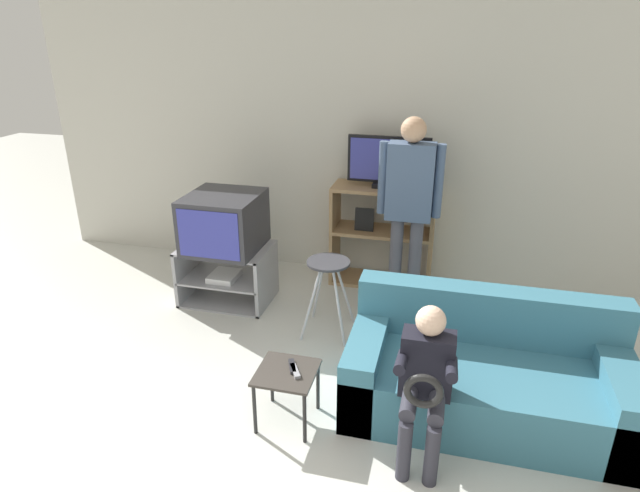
# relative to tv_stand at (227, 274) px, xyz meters

# --- Properties ---
(wall_back) EXTENTS (6.40, 0.06, 2.60)m
(wall_back) POSITION_rel_tv_stand_xyz_m (0.92, 0.97, 1.04)
(wall_back) COLOR beige
(wall_back) RESTS_ON ground_plane
(tv_stand) EXTENTS (0.80, 0.55, 0.52)m
(tv_stand) POSITION_rel_tv_stand_xyz_m (0.00, 0.00, 0.00)
(tv_stand) COLOR #939399
(tv_stand) RESTS_ON ground_plane
(television_main) EXTENTS (0.62, 0.65, 0.49)m
(television_main) POSITION_rel_tv_stand_xyz_m (0.01, -0.01, 0.51)
(television_main) COLOR #2D2D33
(television_main) RESTS_ON tv_stand
(media_shelf) EXTENTS (0.96, 0.39, 0.98)m
(media_shelf) POSITION_rel_tv_stand_xyz_m (1.31, 0.71, 0.24)
(media_shelf) COLOR #9E7A51
(media_shelf) RESTS_ON ground_plane
(television_flat) EXTENTS (0.75, 0.20, 0.47)m
(television_flat) POSITION_rel_tv_stand_xyz_m (1.33, 0.73, 0.94)
(television_flat) COLOR black
(television_flat) RESTS_ON media_shelf
(folding_stool) EXTENTS (0.39, 0.40, 0.64)m
(folding_stool) POSITION_rel_tv_stand_xyz_m (1.02, -0.31, 0.26)
(folding_stool) COLOR #B7B7BC
(folding_stool) RESTS_ON ground_plane
(snack_table) EXTENTS (0.37, 0.37, 0.38)m
(snack_table) POSITION_rel_tv_stand_xyz_m (1.03, -1.43, 0.06)
(snack_table) COLOR #38332D
(snack_table) RESTS_ON ground_plane
(remote_control_black) EXTENTS (0.09, 0.15, 0.02)m
(remote_control_black) POSITION_rel_tv_stand_xyz_m (1.05, -1.39, 0.13)
(remote_control_black) COLOR #232328
(remote_control_black) RESTS_ON snack_table
(remote_control_white) EXTENTS (0.10, 0.14, 0.02)m
(remote_control_white) POSITION_rel_tv_stand_xyz_m (1.08, -1.43, 0.13)
(remote_control_white) COLOR gray
(remote_control_white) RESTS_ON snack_table
(couch) EXTENTS (1.75, 0.85, 0.75)m
(couch) POSITION_rel_tv_stand_xyz_m (2.23, -1.01, 0.00)
(couch) COLOR teal
(couch) RESTS_ON ground_plane
(person_standing_adult) EXTENTS (0.53, 0.21, 1.70)m
(person_standing_adult) POSITION_rel_tv_stand_xyz_m (1.58, 0.25, 0.78)
(person_standing_adult) COLOR #4C4C56
(person_standing_adult) RESTS_ON ground_plane
(person_seated_child) EXTENTS (0.33, 0.43, 0.94)m
(person_seated_child) POSITION_rel_tv_stand_xyz_m (1.87, -1.50, 0.29)
(person_seated_child) COLOR #2D2D38
(person_seated_child) RESTS_ON ground_plane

